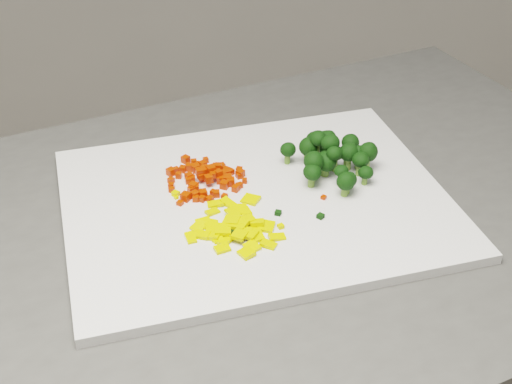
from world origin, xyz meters
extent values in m
cube|color=silver|center=(-0.37, 0.20, 0.91)|extent=(0.53, 0.43, 0.01)
cube|color=red|center=(-0.39, 0.22, 0.92)|extent=(0.01, 0.01, 0.01)
cube|color=red|center=(-0.45, 0.25, 0.92)|extent=(0.01, 0.01, 0.01)
cube|color=red|center=(-0.48, 0.24, 0.92)|extent=(0.01, 0.01, 0.01)
cube|color=red|center=(-0.45, 0.28, 0.92)|extent=(0.01, 0.01, 0.01)
cube|color=red|center=(-0.40, 0.27, 0.92)|extent=(0.01, 0.01, 0.01)
cube|color=red|center=(-0.45, 0.21, 0.92)|extent=(0.01, 0.01, 0.01)
cube|color=red|center=(-0.38, 0.24, 0.92)|extent=(0.01, 0.01, 0.01)
cube|color=red|center=(-0.41, 0.25, 0.93)|extent=(0.01, 0.01, 0.01)
cube|color=red|center=(-0.45, 0.25, 0.92)|extent=(0.01, 0.01, 0.01)
cube|color=red|center=(-0.45, 0.30, 0.92)|extent=(0.01, 0.01, 0.01)
cube|color=red|center=(-0.41, 0.27, 0.92)|extent=(0.01, 0.01, 0.01)
cube|color=red|center=(-0.44, 0.28, 0.92)|extent=(0.01, 0.01, 0.01)
cube|color=red|center=(-0.41, 0.27, 0.92)|extent=(0.01, 0.01, 0.01)
cube|color=red|center=(-0.45, 0.21, 0.92)|extent=(0.01, 0.01, 0.01)
cube|color=red|center=(-0.40, 0.24, 0.92)|extent=(0.01, 0.01, 0.01)
cube|color=red|center=(-0.42, 0.26, 0.92)|extent=(0.01, 0.01, 0.01)
cube|color=red|center=(-0.41, 0.26, 0.93)|extent=(0.01, 0.01, 0.01)
cube|color=red|center=(-0.39, 0.22, 0.92)|extent=(0.01, 0.01, 0.01)
cube|color=red|center=(-0.43, 0.28, 0.92)|extent=(0.01, 0.01, 0.01)
cube|color=red|center=(-0.45, 0.26, 0.92)|extent=(0.01, 0.01, 0.01)
cube|color=red|center=(-0.42, 0.25, 0.92)|extent=(0.01, 0.01, 0.01)
cube|color=red|center=(-0.41, 0.20, 0.92)|extent=(0.01, 0.01, 0.01)
cube|color=red|center=(-0.44, 0.25, 0.92)|extent=(0.01, 0.01, 0.01)
cube|color=red|center=(-0.47, 0.28, 0.92)|extent=(0.01, 0.01, 0.01)
cube|color=red|center=(-0.44, 0.20, 0.92)|extent=(0.01, 0.01, 0.01)
cube|color=red|center=(-0.43, 0.24, 0.93)|extent=(0.01, 0.01, 0.01)
cube|color=red|center=(-0.42, 0.30, 0.92)|extent=(0.01, 0.01, 0.01)
cube|color=red|center=(-0.41, 0.23, 0.92)|extent=(0.01, 0.01, 0.01)
cube|color=red|center=(-0.43, 0.26, 0.93)|extent=(0.01, 0.01, 0.01)
cube|color=red|center=(-0.40, 0.23, 0.92)|extent=(0.01, 0.01, 0.01)
cube|color=red|center=(-0.40, 0.23, 0.92)|extent=(0.01, 0.01, 0.01)
cube|color=red|center=(-0.48, 0.25, 0.92)|extent=(0.01, 0.01, 0.01)
cube|color=red|center=(-0.40, 0.28, 0.92)|extent=(0.01, 0.01, 0.01)
cube|color=red|center=(-0.44, 0.25, 0.93)|extent=(0.01, 0.01, 0.01)
cube|color=red|center=(-0.45, 0.23, 0.92)|extent=(0.01, 0.01, 0.01)
cube|color=red|center=(-0.40, 0.24, 0.92)|extent=(0.01, 0.01, 0.01)
cube|color=red|center=(-0.38, 0.25, 0.92)|extent=(0.01, 0.01, 0.01)
cube|color=red|center=(-0.46, 0.28, 0.92)|extent=(0.01, 0.01, 0.01)
cube|color=red|center=(-0.39, 0.26, 0.92)|extent=(0.01, 0.01, 0.01)
cube|color=red|center=(-0.43, 0.25, 0.93)|extent=(0.01, 0.01, 0.01)
cube|color=red|center=(-0.40, 0.25, 0.92)|extent=(0.01, 0.01, 0.01)
cube|color=red|center=(-0.41, 0.26, 0.92)|extent=(0.01, 0.01, 0.01)
cube|color=red|center=(-0.42, 0.25, 0.93)|extent=(0.01, 0.01, 0.01)
cube|color=red|center=(-0.42, 0.22, 0.92)|extent=(0.01, 0.01, 0.01)
cube|color=red|center=(-0.45, 0.23, 0.92)|extent=(0.01, 0.01, 0.01)
cube|color=red|center=(-0.47, 0.27, 0.92)|extent=(0.01, 0.01, 0.01)
cube|color=red|center=(-0.43, 0.29, 0.92)|extent=(0.01, 0.01, 0.01)
cube|color=red|center=(-0.45, 0.23, 0.92)|extent=(0.01, 0.01, 0.01)
cube|color=red|center=(-0.42, 0.21, 0.92)|extent=(0.01, 0.01, 0.01)
cube|color=red|center=(-0.46, 0.26, 0.92)|extent=(0.01, 0.01, 0.01)
cube|color=red|center=(-0.44, 0.28, 0.92)|extent=(0.01, 0.01, 0.01)
cube|color=red|center=(-0.41, 0.24, 0.92)|extent=(0.01, 0.01, 0.01)
cube|color=red|center=(-0.46, 0.21, 0.92)|extent=(0.02, 0.02, 0.01)
cube|color=red|center=(-0.38, 0.26, 0.92)|extent=(0.01, 0.01, 0.01)
cube|color=red|center=(-0.44, 0.23, 0.92)|extent=(0.01, 0.01, 0.01)
cube|color=red|center=(-0.39, 0.23, 0.92)|extent=(0.01, 0.01, 0.01)
cube|color=red|center=(-0.38, 0.25, 0.92)|extent=(0.01, 0.01, 0.01)
cube|color=red|center=(-0.42, 0.27, 0.92)|extent=(0.01, 0.01, 0.01)
cube|color=red|center=(-0.48, 0.23, 0.92)|extent=(0.01, 0.01, 0.01)
cube|color=red|center=(-0.43, 0.25, 0.92)|extent=(0.01, 0.01, 0.01)
cube|color=red|center=(-0.44, 0.21, 0.92)|extent=(0.01, 0.01, 0.01)
cube|color=red|center=(-0.44, 0.29, 0.92)|extent=(0.01, 0.01, 0.01)
cube|color=red|center=(-0.40, 0.25, 0.92)|extent=(0.01, 0.01, 0.01)
cube|color=red|center=(-0.40, 0.25, 0.92)|extent=(0.01, 0.01, 0.01)
cube|color=red|center=(-0.42, 0.24, 0.93)|extent=(0.01, 0.01, 0.01)
cube|color=yellow|center=(-0.45, 0.13, 0.92)|extent=(0.02, 0.02, 0.01)
cube|color=yellow|center=(-0.41, 0.16, 0.92)|extent=(0.02, 0.02, 0.01)
cube|color=yellow|center=(-0.40, 0.11, 0.92)|extent=(0.02, 0.02, 0.01)
cube|color=yellow|center=(-0.40, 0.13, 0.92)|extent=(0.02, 0.02, 0.01)
cube|color=yellow|center=(-0.45, 0.15, 0.92)|extent=(0.03, 0.03, 0.01)
cube|color=yellow|center=(-0.43, 0.14, 0.92)|extent=(0.02, 0.02, 0.01)
cube|color=yellow|center=(-0.37, 0.13, 0.92)|extent=(0.03, 0.03, 0.01)
cube|color=yellow|center=(-0.39, 0.15, 0.92)|extent=(0.02, 0.02, 0.00)
cube|color=yellow|center=(-0.41, 0.19, 0.92)|extent=(0.02, 0.02, 0.01)
cube|color=yellow|center=(-0.42, 0.13, 0.92)|extent=(0.02, 0.02, 0.01)
cube|color=yellow|center=(-0.38, 0.12, 0.92)|extent=(0.02, 0.02, 0.01)
cube|color=yellow|center=(-0.44, 0.15, 0.91)|extent=(0.02, 0.02, 0.01)
cube|color=yellow|center=(-0.43, 0.10, 0.92)|extent=(0.02, 0.02, 0.01)
cube|color=yellow|center=(-0.39, 0.12, 0.92)|extent=(0.02, 0.02, 0.01)
cube|color=yellow|center=(-0.39, 0.10, 0.92)|extent=(0.02, 0.02, 0.01)
cube|color=yellow|center=(-0.43, 0.14, 0.92)|extent=(0.02, 0.02, 0.01)
cube|color=yellow|center=(-0.39, 0.14, 0.92)|extent=(0.02, 0.02, 0.01)
cube|color=yellow|center=(-0.40, 0.17, 0.92)|extent=(0.02, 0.02, 0.01)
cube|color=yellow|center=(-0.40, 0.12, 0.92)|extent=(0.02, 0.02, 0.01)
cube|color=yellow|center=(-0.41, 0.14, 0.92)|extent=(0.03, 0.03, 0.01)
cube|color=yellow|center=(-0.43, 0.13, 0.92)|extent=(0.03, 0.03, 0.01)
cube|color=yellow|center=(-0.36, 0.11, 0.92)|extent=(0.02, 0.01, 0.01)
cube|color=yellow|center=(-0.37, 0.10, 0.92)|extent=(0.02, 0.02, 0.01)
cube|color=yellow|center=(-0.39, 0.13, 0.92)|extent=(0.02, 0.02, 0.01)
cube|color=yellow|center=(-0.43, 0.17, 0.91)|extent=(0.02, 0.02, 0.01)
cube|color=yellow|center=(-0.40, 0.14, 0.92)|extent=(0.03, 0.02, 0.01)
cube|color=yellow|center=(-0.42, 0.11, 0.91)|extent=(0.03, 0.03, 0.01)
cube|color=yellow|center=(-0.38, 0.14, 0.92)|extent=(0.02, 0.02, 0.01)
cube|color=yellow|center=(-0.40, 0.08, 0.92)|extent=(0.02, 0.02, 0.01)
cube|color=yellow|center=(-0.42, 0.19, 0.92)|extent=(0.02, 0.01, 0.01)
cube|color=yellow|center=(-0.44, 0.15, 0.92)|extent=(0.02, 0.02, 0.01)
cube|color=yellow|center=(-0.38, 0.19, 0.92)|extent=(0.03, 0.03, 0.01)
cube|color=yellow|center=(-0.40, 0.13, 0.92)|extent=(0.03, 0.02, 0.01)
cube|color=yellow|center=(-0.43, 0.12, 0.92)|extent=(0.02, 0.02, 0.01)
cube|color=yellow|center=(-0.39, 0.17, 0.91)|extent=(0.02, 0.02, 0.00)
cube|color=yellow|center=(-0.46, 0.13, 0.92)|extent=(0.01, 0.02, 0.01)
cube|color=red|center=(-0.43, 0.20, 0.92)|extent=(0.01, 0.01, 0.01)
cube|color=yellow|center=(-0.35, 0.13, 0.92)|extent=(0.01, 0.01, 0.00)
cube|color=red|center=(-0.28, 0.18, 0.92)|extent=(0.01, 0.01, 0.00)
cube|color=black|center=(-0.41, 0.13, 0.92)|extent=(0.01, 0.01, 0.01)
cube|color=black|center=(-0.35, 0.16, 0.92)|extent=(0.01, 0.01, 0.01)
cube|color=red|center=(-0.47, 0.20, 0.92)|extent=(0.01, 0.01, 0.01)
cube|color=yellow|center=(-0.47, 0.22, 0.92)|extent=(0.01, 0.01, 0.00)
cube|color=yellow|center=(-0.47, 0.22, 0.92)|extent=(0.01, 0.01, 0.01)
cube|color=black|center=(-0.30, 0.14, 0.92)|extent=(0.01, 0.01, 0.01)
camera|label=1|loc=(-0.50, -0.56, 1.45)|focal=50.00mm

